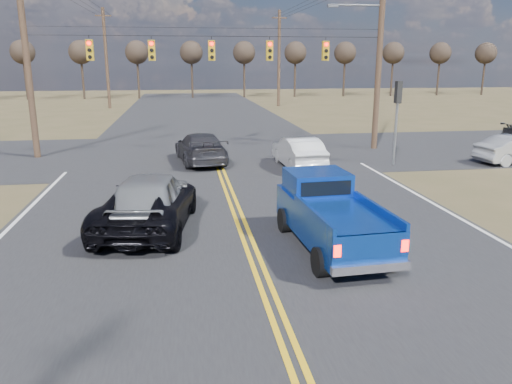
{
  "coord_description": "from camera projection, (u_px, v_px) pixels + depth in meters",
  "views": [
    {
      "loc": [
        -1.69,
        -8.47,
        4.76
      ],
      "look_at": [
        0.16,
        3.82,
        1.5
      ],
      "focal_mm": 35.0,
      "sensor_mm": 36.0,
      "label": 1
    }
  ],
  "objects": [
    {
      "name": "ground",
      "position": [
        277.0,
        318.0,
        9.56
      ],
      "size": [
        160.0,
        160.0,
        0.0
      ],
      "primitive_type": "plane",
      "color": "brown",
      "rests_on": "ground"
    },
    {
      "name": "road_main",
      "position": [
        228.0,
        190.0,
        19.12
      ],
      "size": [
        14.0,
        120.0,
        0.02
      ],
      "primitive_type": "cube",
      "color": "#28282B",
      "rests_on": "ground"
    },
    {
      "name": "road_cross",
      "position": [
        214.0,
        153.0,
        26.77
      ],
      "size": [
        120.0,
        12.0,
        0.02
      ],
      "primitive_type": "cube",
      "color": "#28282B",
      "rests_on": "ground"
    },
    {
      "name": "signal_gantry",
      "position": [
        222.0,
        55.0,
        25.36
      ],
      "size": [
        19.6,
        4.83,
        10.0
      ],
      "color": "#473323",
      "rests_on": "ground"
    },
    {
      "name": "utility_poles",
      "position": [
        213.0,
        52.0,
        24.49
      ],
      "size": [
        19.6,
        58.32,
        10.0
      ],
      "color": "#473323",
      "rests_on": "ground"
    },
    {
      "name": "treeline",
      "position": [
        203.0,
        47.0,
        33.9
      ],
      "size": [
        87.0,
        117.8,
        7.4
      ],
      "color": "#33261C",
      "rests_on": "ground"
    },
    {
      "name": "pickup_truck",
      "position": [
        330.0,
        215.0,
        13.0
      ],
      "size": [
        2.16,
        4.94,
        1.82
      ],
      "rotation": [
        0.0,
        0.0,
        0.06
      ],
      "color": "black",
      "rests_on": "ground"
    },
    {
      "name": "silver_suv",
      "position": [
        151.0,
        199.0,
        14.66
      ],
      "size": [
        2.65,
        5.24,
        1.71
      ],
      "primitive_type": "imported",
      "rotation": [
        0.0,
        0.0,
        3.01
      ],
      "color": "gray",
      "rests_on": "ground"
    },
    {
      "name": "black_suv",
      "position": [
        147.0,
        205.0,
        14.47
      ],
      "size": [
        3.13,
        5.49,
        1.44
      ],
      "primitive_type": "imported",
      "rotation": [
        0.0,
        0.0,
        2.99
      ],
      "color": "black",
      "rests_on": "ground"
    },
    {
      "name": "white_car_queue",
      "position": [
        299.0,
        152.0,
        22.93
      ],
      "size": [
        1.73,
        4.39,
        1.42
      ],
      "primitive_type": "imported",
      "rotation": [
        0.0,
        0.0,
        3.19
      ],
      "color": "silver",
      "rests_on": "ground"
    },
    {
      "name": "dgrey_car_queue",
      "position": [
        201.0,
        148.0,
        24.08
      ],
      "size": [
        2.61,
        5.17,
        1.44
      ],
      "primitive_type": "imported",
      "rotation": [
        0.0,
        0.0,
        3.26
      ],
      "color": "#333338",
      "rests_on": "ground"
    }
  ]
}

